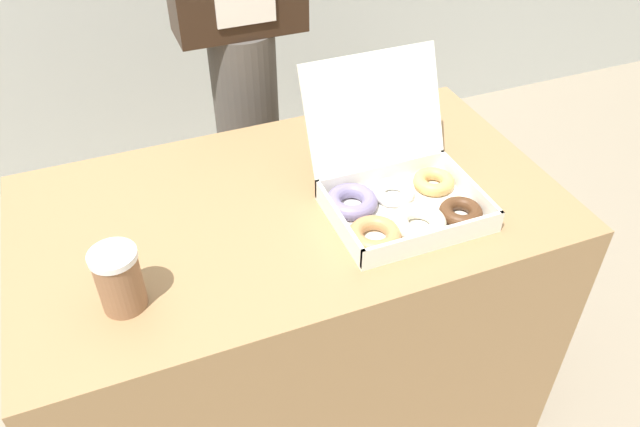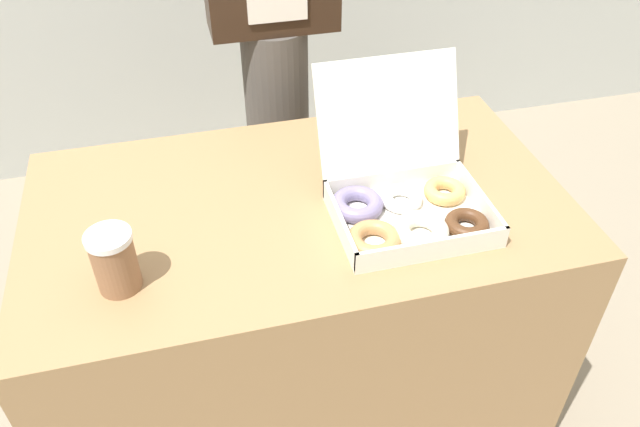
# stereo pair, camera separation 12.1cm
# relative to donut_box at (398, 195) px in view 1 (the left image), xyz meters

# --- Properties ---
(ground_plane) EXTENTS (14.00, 14.00, 0.00)m
(ground_plane) POSITION_rel_donut_box_xyz_m (-0.20, 0.11, -0.80)
(ground_plane) COLOR gray
(table) EXTENTS (1.17, 0.67, 0.76)m
(table) POSITION_rel_donut_box_xyz_m (-0.20, 0.11, -0.42)
(table) COLOR #99754C
(table) RESTS_ON ground_plane
(donut_box) EXTENTS (0.34, 0.35, 0.27)m
(donut_box) POSITION_rel_donut_box_xyz_m (0.00, 0.00, 0.00)
(donut_box) COLOR white
(donut_box) RESTS_ON table
(coffee_cup) EXTENTS (0.08, 0.08, 0.12)m
(coffee_cup) POSITION_rel_donut_box_xyz_m (-0.57, -0.06, 0.02)
(coffee_cup) COLOR #8C6042
(coffee_cup) RESTS_ON table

